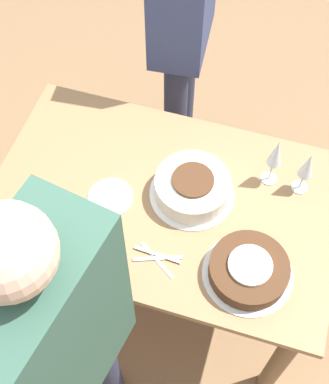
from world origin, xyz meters
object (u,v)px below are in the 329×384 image
Objects in this scene: cake_center_white at (192,187)px; person_watching at (183,2)px; person_cutting at (61,345)px; wine_glass_far at (276,154)px; wine_glass_near at (307,166)px; cake_front_chocolate at (249,270)px.

cake_center_white is 0.77m from person_watching.
cake_center_white is at bearing -4.23° from person_cutting.
person_cutting is 1.41m from person_watching.
wine_glass_near is at bearing -2.61° from wine_glass_far.
wine_glass_far reaches higher than cake_center_white.
cake_center_white is 0.19× the size of person_cutting.
cake_center_white is 0.18× the size of person_watching.
wine_glass_far is (0.26, 0.15, 0.11)m from cake_center_white.
cake_front_chocolate is 1.50× the size of wine_glass_near.
wine_glass_near reaches higher than cake_front_chocolate.
person_watching is (-0.50, 0.55, 0.10)m from wine_glass_far.
cake_front_chocolate is at bearing -105.46° from wine_glass_near.
cake_front_chocolate is (0.26, -0.25, -0.01)m from cake_center_white.
cake_center_white is 0.41m from wine_glass_near.
wine_glass_near is 0.12× the size of person_cutting.
cake_center_white is at bearing 136.44° from cake_front_chocolate.
person_watching is (-0.06, 1.41, 0.01)m from person_cutting.
wine_glass_far is at bearing 177.39° from wine_glass_near.
cake_front_chocolate is 0.42m from wine_glass_far.
wine_glass_near reaches higher than cake_center_white.
person_watching reaches higher than cake_center_white.
cake_center_white is 0.36m from cake_front_chocolate.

